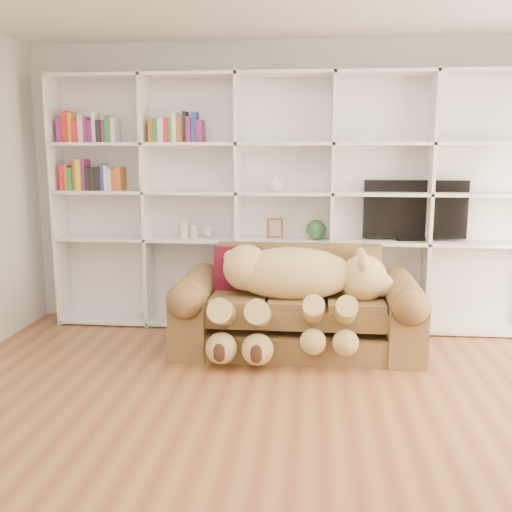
# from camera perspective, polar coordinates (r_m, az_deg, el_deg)

# --- Properties ---
(floor) EXTENTS (5.00, 5.00, 0.00)m
(floor) POSITION_cam_1_polar(r_m,az_deg,el_deg) (3.49, 0.71, -18.48)
(floor) COLOR brown
(floor) RESTS_ON ground
(wall_back) EXTENTS (5.00, 0.02, 2.70)m
(wall_back) POSITION_cam_1_polar(r_m,az_deg,el_deg) (5.55, 2.99, 6.97)
(wall_back) COLOR silver
(wall_back) RESTS_ON floor
(wall_front) EXTENTS (5.00, 0.02, 2.70)m
(wall_front) POSITION_cam_1_polar(r_m,az_deg,el_deg) (0.69, -18.50, -19.52)
(wall_front) COLOR silver
(wall_front) RESTS_ON floor
(bookshelf) EXTENTS (4.43, 0.35, 2.40)m
(bookshelf) POSITION_cam_1_polar(r_m,az_deg,el_deg) (5.44, 0.37, 6.45)
(bookshelf) COLOR white
(bookshelf) RESTS_ON floor
(sofa) EXTENTS (2.05, 0.89, 0.86)m
(sofa) POSITION_cam_1_polar(r_m,az_deg,el_deg) (4.94, 4.12, -5.57)
(sofa) COLOR brown
(sofa) RESTS_ON floor
(teddy_bear) EXTENTS (1.50, 0.83, 0.87)m
(teddy_bear) POSITION_cam_1_polar(r_m,az_deg,el_deg) (4.70, 3.73, -2.97)
(teddy_bear) COLOR tan
(teddy_bear) RESTS_ON sofa
(throw_pillow) EXTENTS (0.42, 0.25, 0.43)m
(throw_pillow) POSITION_cam_1_polar(r_m,az_deg,el_deg) (5.04, -1.86, -1.46)
(throw_pillow) COLOR #5C0F22
(throw_pillow) RESTS_ON sofa
(tv) EXTENTS (0.95, 0.18, 0.56)m
(tv) POSITION_cam_1_polar(r_m,az_deg,el_deg) (5.50, 15.58, 4.37)
(tv) COLOR black
(tv) RESTS_ON bookshelf
(picture_frame) EXTENTS (0.15, 0.04, 0.19)m
(picture_frame) POSITION_cam_1_polar(r_m,az_deg,el_deg) (5.40, 1.91, 2.81)
(picture_frame) COLOR #53351C
(picture_frame) RESTS_ON bookshelf
(green_vase) EXTENTS (0.19, 0.19, 0.19)m
(green_vase) POSITION_cam_1_polar(r_m,az_deg,el_deg) (5.39, 6.03, 2.65)
(green_vase) COLOR #2C5630
(green_vase) RESTS_ON bookshelf
(figurine_tall) EXTENTS (0.10, 0.10, 0.17)m
(figurine_tall) POSITION_cam_1_polar(r_m,az_deg,el_deg) (5.53, -7.20, 2.75)
(figurine_tall) COLOR beige
(figurine_tall) RESTS_ON bookshelf
(figurine_short) EXTENTS (0.08, 0.08, 0.13)m
(figurine_short) POSITION_cam_1_polar(r_m,az_deg,el_deg) (5.51, -6.24, 2.49)
(figurine_short) COLOR beige
(figurine_short) RESTS_ON bookshelf
(snow_globe) EXTENTS (0.11, 0.11, 0.11)m
(snow_globe) POSITION_cam_1_polar(r_m,az_deg,el_deg) (5.49, -4.79, 2.43)
(snow_globe) COLOR silver
(snow_globe) RESTS_ON bookshelf
(shelf_vase) EXTENTS (0.18, 0.18, 0.17)m
(shelf_vase) POSITION_cam_1_polar(r_m,az_deg,el_deg) (5.36, 1.91, 7.39)
(shelf_vase) COLOR silver
(shelf_vase) RESTS_ON bookshelf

